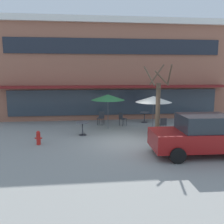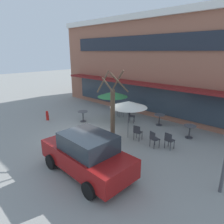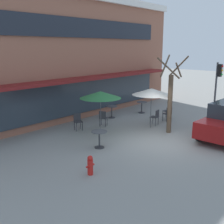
{
  "view_description": "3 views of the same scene",
  "coord_description": "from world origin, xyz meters",
  "px_view_note": "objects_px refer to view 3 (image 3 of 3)",
  "views": [
    {
      "loc": [
        -2.15,
        -11.66,
        3.51
      ],
      "look_at": [
        -0.6,
        2.76,
        1.13
      ],
      "focal_mm": 38.0,
      "sensor_mm": 36.0,
      "label": 1
    },
    {
      "loc": [
        8.46,
        -6.79,
        4.85
      ],
      "look_at": [
        -0.23,
        2.35,
        1.01
      ],
      "focal_mm": 32.0,
      "sensor_mm": 36.0,
      "label": 2
    },
    {
      "loc": [
        -10.91,
        -6.55,
        4.4
      ],
      "look_at": [
        -0.37,
        2.67,
        1.11
      ],
      "focal_mm": 45.0,
      "sensor_mm": 36.0,
      "label": 3
    }
  ],
  "objects_px": {
    "cafe_chair_1": "(168,113)",
    "cafe_chair_4": "(103,117)",
    "fire_hydrant": "(90,165)",
    "cafe_table_streetside": "(142,105)",
    "traffic_light_pole": "(218,80)",
    "patio_umbrella_cream_folded": "(100,95)",
    "cafe_table_near_wall": "(112,110)",
    "cafe_chair_0": "(78,120)",
    "cafe_chair_3": "(156,116)",
    "street_tree": "(170,98)",
    "cafe_chair_2": "(168,110)",
    "patio_umbrella_green_folded": "(151,92)",
    "cafe_table_by_tree": "(99,137)"
  },
  "relations": [
    {
      "from": "traffic_light_pole",
      "to": "fire_hydrant",
      "type": "height_order",
      "value": "traffic_light_pole"
    },
    {
      "from": "patio_umbrella_green_folded",
      "to": "cafe_chair_3",
      "type": "bearing_deg",
      "value": 7.05
    },
    {
      "from": "cafe_table_streetside",
      "to": "cafe_chair_1",
      "type": "bearing_deg",
      "value": -108.63
    },
    {
      "from": "street_tree",
      "to": "cafe_table_near_wall",
      "type": "bearing_deg",
      "value": 85.36
    },
    {
      "from": "cafe_table_streetside",
      "to": "fire_hydrant",
      "type": "relative_size",
      "value": 1.08
    },
    {
      "from": "patio_umbrella_cream_folded",
      "to": "traffic_light_pole",
      "type": "relative_size",
      "value": 0.65
    },
    {
      "from": "cafe_table_streetside",
      "to": "traffic_light_pole",
      "type": "distance_m",
      "value": 5.14
    },
    {
      "from": "cafe_table_near_wall",
      "to": "cafe_table_streetside",
      "type": "height_order",
      "value": "same"
    },
    {
      "from": "cafe_table_near_wall",
      "to": "cafe_table_streetside",
      "type": "distance_m",
      "value": 2.44
    },
    {
      "from": "cafe_chair_2",
      "to": "traffic_light_pole",
      "type": "distance_m",
      "value": 3.92
    },
    {
      "from": "cafe_chair_3",
      "to": "traffic_light_pole",
      "type": "xyz_separation_m",
      "value": [
        4.79,
        -1.57,
        1.77
      ]
    },
    {
      "from": "cafe_chair_4",
      "to": "cafe_table_streetside",
      "type": "bearing_deg",
      "value": 3.79
    },
    {
      "from": "cafe_chair_3",
      "to": "traffic_light_pole",
      "type": "bearing_deg",
      "value": -18.13
    },
    {
      "from": "cafe_table_near_wall",
      "to": "cafe_chair_0",
      "type": "bearing_deg",
      "value": -173.7
    },
    {
      "from": "cafe_table_by_tree",
      "to": "patio_umbrella_green_folded",
      "type": "relative_size",
      "value": 0.35
    },
    {
      "from": "cafe_chair_1",
      "to": "cafe_chair_0",
      "type": "bearing_deg",
      "value": 149.32
    },
    {
      "from": "cafe_table_by_tree",
      "to": "cafe_chair_4",
      "type": "relative_size",
      "value": 0.85
    },
    {
      "from": "cafe_chair_2",
      "to": "fire_hydrant",
      "type": "relative_size",
      "value": 1.26
    },
    {
      "from": "cafe_chair_1",
      "to": "cafe_table_near_wall",
      "type": "bearing_deg",
      "value": 115.99
    },
    {
      "from": "street_tree",
      "to": "traffic_light_pole",
      "type": "distance_m",
      "value": 5.53
    },
    {
      "from": "cafe_table_near_wall",
      "to": "fire_hydrant",
      "type": "distance_m",
      "value": 8.05
    },
    {
      "from": "cafe_chair_1",
      "to": "cafe_chair_4",
      "type": "bearing_deg",
      "value": 145.92
    },
    {
      "from": "cafe_chair_1",
      "to": "cafe_chair_4",
      "type": "relative_size",
      "value": 1.0
    },
    {
      "from": "patio_umbrella_green_folded",
      "to": "traffic_light_pole",
      "type": "bearing_deg",
      "value": -15.39
    },
    {
      "from": "cafe_chair_1",
      "to": "cafe_chair_4",
      "type": "xyz_separation_m",
      "value": [
        -3.28,
        2.22,
        0.0
      ]
    },
    {
      "from": "cafe_table_streetside",
      "to": "patio_umbrella_cream_folded",
      "type": "distance_m",
      "value": 5.47
    },
    {
      "from": "traffic_light_pole",
      "to": "fire_hydrant",
      "type": "distance_m",
      "value": 11.84
    },
    {
      "from": "cafe_chair_0",
      "to": "cafe_chair_4",
      "type": "height_order",
      "value": "same"
    },
    {
      "from": "cafe_chair_0",
      "to": "cafe_chair_1",
      "type": "height_order",
      "value": "same"
    },
    {
      "from": "cafe_table_by_tree",
      "to": "cafe_chair_3",
      "type": "bearing_deg",
      "value": 1.39
    },
    {
      "from": "cafe_table_near_wall",
      "to": "traffic_light_pole",
      "type": "bearing_deg",
      "value": -41.44
    },
    {
      "from": "cafe_table_by_tree",
      "to": "cafe_table_streetside",
      "type": "bearing_deg",
      "value": 20.2
    },
    {
      "from": "cafe_chair_2",
      "to": "cafe_chair_3",
      "type": "bearing_deg",
      "value": -171.9
    },
    {
      "from": "cafe_table_streetside",
      "to": "traffic_light_pole",
      "type": "bearing_deg",
      "value": -54.55
    },
    {
      "from": "cafe_chair_1",
      "to": "fire_hydrant",
      "type": "xyz_separation_m",
      "value": [
        -8.04,
        -1.6,
        -0.17
      ]
    },
    {
      "from": "fire_hydrant",
      "to": "patio_umbrella_cream_folded",
      "type": "bearing_deg",
      "value": 39.02
    },
    {
      "from": "patio_umbrella_green_folded",
      "to": "street_tree",
      "type": "relative_size",
      "value": 0.55
    },
    {
      "from": "cafe_table_by_tree",
      "to": "patio_umbrella_cream_folded",
      "type": "relative_size",
      "value": 0.35
    },
    {
      "from": "cafe_table_streetside",
      "to": "cafe_chair_2",
      "type": "xyz_separation_m",
      "value": [
        -0.18,
        -2.11,
        0.01
      ]
    },
    {
      "from": "cafe_chair_3",
      "to": "traffic_light_pole",
      "type": "height_order",
      "value": "traffic_light_pole"
    },
    {
      "from": "cafe_chair_1",
      "to": "cafe_table_streetside",
      "type": "bearing_deg",
      "value": 71.37
    },
    {
      "from": "cafe_chair_0",
      "to": "street_tree",
      "type": "relative_size",
      "value": 0.22
    },
    {
      "from": "cafe_chair_1",
      "to": "cafe_chair_3",
      "type": "distance_m",
      "value": 1.16
    },
    {
      "from": "cafe_chair_3",
      "to": "traffic_light_pole",
      "type": "distance_m",
      "value": 5.34
    },
    {
      "from": "cafe_chair_4",
      "to": "fire_hydrant",
      "type": "xyz_separation_m",
      "value": [
        -4.76,
        -3.82,
        -0.17
      ]
    },
    {
      "from": "cafe_chair_0",
      "to": "patio_umbrella_cream_folded",
      "type": "bearing_deg",
      "value": -74.75
    },
    {
      "from": "cafe_table_near_wall",
      "to": "cafe_chair_2",
      "type": "distance_m",
      "value": 3.49
    },
    {
      "from": "patio_umbrella_cream_folded",
      "to": "cafe_chair_2",
      "type": "distance_m",
      "value": 5.29
    },
    {
      "from": "street_tree",
      "to": "cafe_chair_4",
      "type": "bearing_deg",
      "value": 112.78
    },
    {
      "from": "fire_hydrant",
      "to": "cafe_chair_0",
      "type": "bearing_deg",
      "value": 52.36
    }
  ]
}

